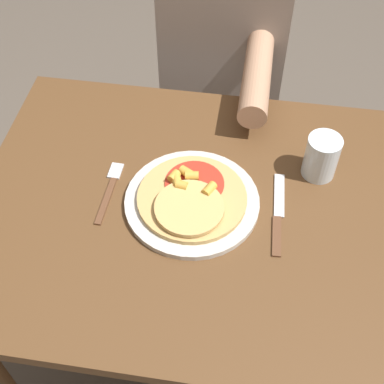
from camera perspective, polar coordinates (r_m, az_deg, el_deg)
The scene contains 8 objects.
ground_plane at distance 1.81m, azimuth -0.69°, elevation -16.32°, with size 8.00×8.00×0.00m, color brown.
dining_table at distance 1.27m, azimuth -0.95°, elevation -5.44°, with size 0.91×0.75×0.76m.
plate at distance 1.15m, azimuth 0.00°, elevation -1.04°, with size 0.29×0.29×0.01m.
pizza at distance 1.14m, azimuth -0.08°, elevation -0.64°, with size 0.24×0.24×0.04m.
fork at distance 1.20m, azimuth -8.74°, elevation 0.40°, with size 0.03×0.18×0.00m.
knife at distance 1.15m, azimuth 9.16°, elevation -2.41°, with size 0.03×0.22×0.00m.
drinking_glass at distance 1.21m, azimuth 13.64°, elevation 3.67°, with size 0.08×0.08×0.10m.
person_diner at distance 1.66m, azimuth 3.40°, elevation 13.40°, with size 0.35×0.52×1.14m.
Camera 1 is at (0.13, -0.70, 1.67)m, focal length 50.00 mm.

